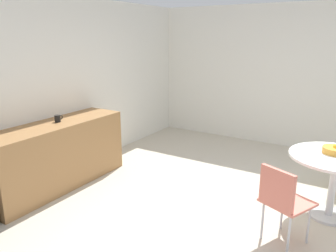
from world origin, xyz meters
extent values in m
plane|color=beige|center=(0.00, 0.00, 0.00)|extent=(6.00, 6.00, 0.00)
cube|color=white|center=(0.00, 3.00, 1.30)|extent=(6.00, 0.10, 2.60)
cube|color=white|center=(3.00, 0.00, 1.30)|extent=(0.10, 6.00, 2.60)
cube|color=#9E7042|center=(-0.48, 2.65, 0.45)|extent=(2.04, 0.60, 0.90)
cylinder|color=silver|center=(0.58, -0.69, 0.01)|extent=(0.44, 0.44, 0.03)
cylinder|color=silver|center=(0.58, -0.69, 0.39)|extent=(0.08, 0.08, 0.72)
cylinder|color=silver|center=(0.04, -0.27, 0.21)|extent=(0.02, 0.02, 0.42)
cylinder|color=silver|center=(-0.09, -0.56, 0.21)|extent=(0.02, 0.02, 0.42)
cylinder|color=silver|center=(-0.25, -0.14, 0.21)|extent=(0.02, 0.02, 0.42)
cylinder|color=silver|center=(-0.38, -0.43, 0.21)|extent=(0.02, 0.02, 0.42)
cube|color=#DB7260|center=(-0.17, -0.35, 0.44)|extent=(0.55, 0.55, 0.03)
cube|color=#DB7260|center=(-0.34, -0.27, 0.64)|extent=(0.19, 0.36, 0.38)
cylinder|color=silver|center=(1.27, -0.63, 0.21)|extent=(0.02, 0.02, 0.42)
cylinder|color=gold|center=(0.66, -0.66, 0.79)|extent=(0.27, 0.27, 0.07)
sphere|color=yellow|center=(0.66, -0.66, 0.83)|extent=(0.07, 0.07, 0.07)
cylinder|color=black|center=(-0.41, 2.67, 0.95)|extent=(0.08, 0.08, 0.09)
torus|color=black|center=(-0.35, 2.67, 0.95)|extent=(0.06, 0.01, 0.06)
camera|label=1|loc=(-3.32, -0.89, 2.04)|focal=35.31mm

